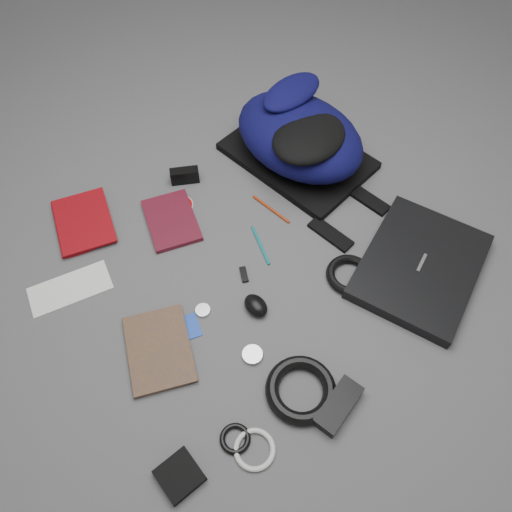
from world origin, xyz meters
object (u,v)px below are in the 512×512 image
pouch (180,476)px  backpack (299,136)px  laptop (420,266)px  textbook_red (56,230)px  comic_book (128,357)px  dvd_case (171,220)px  compact_camera (185,176)px  power_brick (338,406)px  mouse (256,306)px

pouch → backpack: bearing=41.5°
laptop → pouch: size_ratio=4.35×
textbook_red → comic_book: bearing=-77.4°
laptop → dvd_case: 0.78m
comic_book → compact_camera: (0.42, 0.49, 0.02)m
power_brick → pouch: size_ratio=1.57×
backpack → pouch: 1.09m
pouch → compact_camera: bearing=62.6°
laptop → compact_camera: (-0.44, 0.68, 0.01)m
mouse → pouch: mouse is taller
textbook_red → power_brick: (0.43, -0.91, 0.01)m
laptop → dvd_case: laptop is taller
power_brick → pouch: bearing=150.3°
laptop → pouch: 0.88m
power_brick → pouch: power_brick is taller
backpack → compact_camera: (-0.38, 0.11, -0.08)m
mouse → pouch: 0.48m
compact_camera → pouch: bearing=-95.4°
backpack → power_brick: size_ratio=3.54×
textbook_red → comic_book: textbook_red is taller
laptop → textbook_red: (-0.89, 0.69, -0.01)m
laptop → comic_book: bearing=139.1°
mouse → comic_book: bearing=164.9°
textbook_red → dvd_case: textbook_red is taller
dvd_case → compact_camera: compact_camera is taller
laptop → textbook_red: size_ratio=1.77×
dvd_case → laptop: bearing=-33.4°
compact_camera → mouse: (-0.05, -0.54, -0.01)m
laptop → pouch: bearing=161.2°
compact_camera → pouch: size_ratio=1.01×
textbook_red → compact_camera: size_ratio=2.43×
mouse → backpack: bearing=37.5°
textbook_red → pouch: 0.84m
textbook_red → dvd_case: 0.36m
textbook_red → backpack: bearing=1.1°
backpack → dvd_case: backpack is taller
textbook_red → mouse: size_ratio=2.92×
backpack → comic_book: bearing=-169.9°
comic_book → dvd_case: 0.47m
dvd_case → compact_camera: size_ratio=2.23×
laptop → comic_book: size_ratio=1.75×
power_brick → dvd_case: bearing=76.5°
backpack → mouse: (-0.43, -0.43, -0.09)m
laptop → compact_camera: compact_camera is taller
dvd_case → compact_camera: 0.18m
compact_camera → dvd_case: bearing=-109.2°
comic_book → power_brick: bearing=-29.1°
comic_book → mouse: 0.38m
textbook_red → compact_camera: (0.44, -0.02, 0.01)m
textbook_red → dvd_case: (0.33, -0.15, -0.00)m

